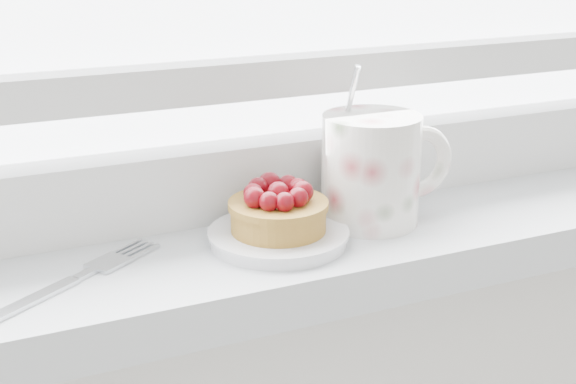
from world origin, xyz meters
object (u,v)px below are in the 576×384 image
fork (58,287)px  saucer (278,237)px  raspberry_tart (278,209)px  floral_mug (374,167)px

fork → saucer: bearing=4.4°
raspberry_tart → floral_mug: bearing=6.6°
saucer → fork: bearing=-175.6°
raspberry_tart → fork: raspberry_tart is taller
saucer → floral_mug: 0.11m
saucer → raspberry_tart: (0.00, 0.00, 0.03)m
saucer → floral_mug: (0.10, 0.01, 0.05)m
fork → floral_mug: bearing=5.2°
saucer → fork: 0.19m
floral_mug → fork: 0.30m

